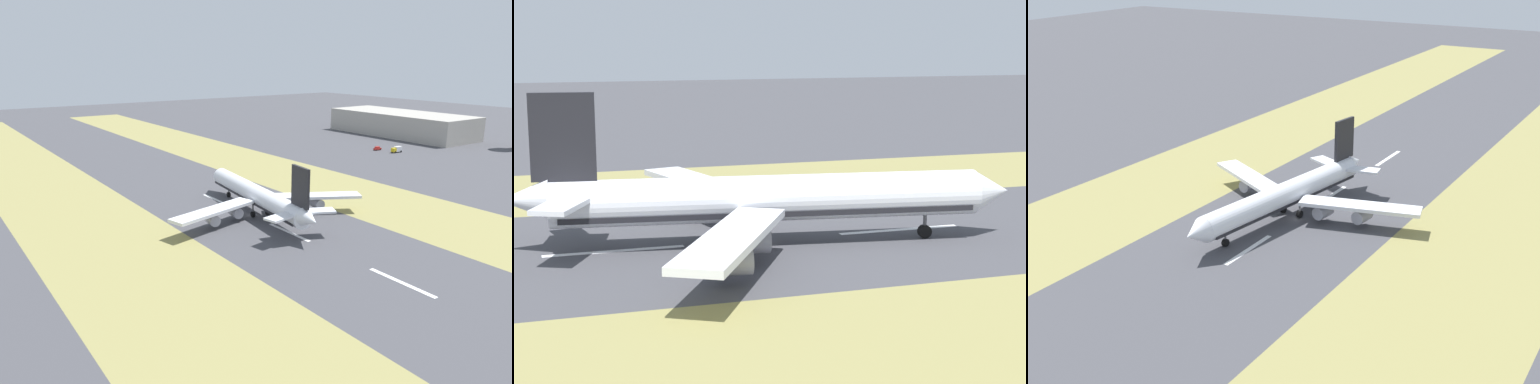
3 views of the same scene
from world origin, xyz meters
TOP-DOWN VIEW (x-y plane):
  - ground_plane at (0.00, 0.00)m, footprint 800.00×800.00m
  - grass_median_west at (-45.00, 0.00)m, footprint 40.00×600.00m
  - grass_median_east at (45.00, 0.00)m, footprint 40.00×600.00m
  - centreline_dash_near at (0.00, -58.66)m, footprint 1.20×18.00m
  - centreline_dash_mid at (0.00, -18.66)m, footprint 1.20×18.00m
  - centreline_dash_far at (0.00, 21.34)m, footprint 1.20×18.00m
  - airplane_main_jet at (2.32, -0.55)m, footprint 63.53×67.12m

SIDE VIEW (x-z plane):
  - ground_plane at x=0.00m, z-range 0.00..0.00m
  - grass_median_west at x=-45.00m, z-range 0.00..0.01m
  - grass_median_east at x=45.00m, z-range 0.00..0.01m
  - centreline_dash_near at x=0.00m, z-range 0.00..0.01m
  - centreline_dash_mid at x=0.00m, z-range 0.00..0.01m
  - centreline_dash_far at x=0.00m, z-range 0.00..0.01m
  - airplane_main_jet at x=2.32m, z-range -4.08..16.12m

